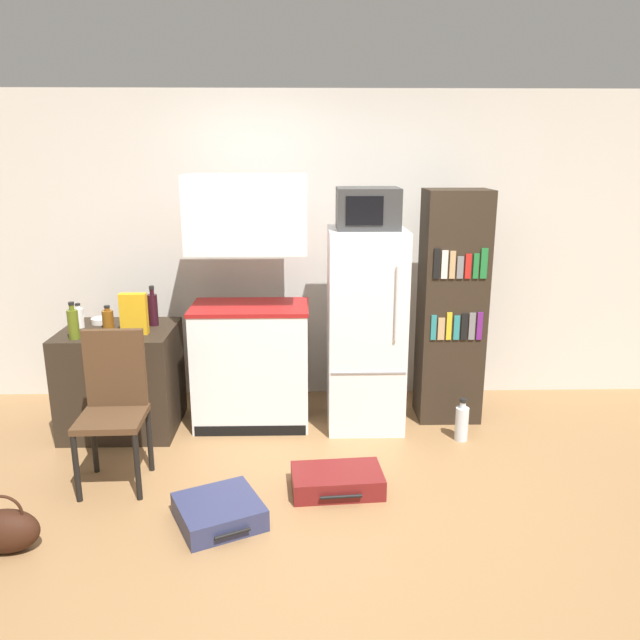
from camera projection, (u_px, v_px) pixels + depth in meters
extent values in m
plane|color=olive|center=(323.00, 515.00, 3.68)|extent=(24.00, 24.00, 0.00)
cube|color=beige|center=(340.00, 248.00, 5.28)|extent=(6.40, 0.10, 2.55)
cube|color=#2D2319|center=(122.00, 379.00, 4.75)|extent=(0.83, 0.70, 0.79)
cube|color=white|center=(252.00, 366.00, 4.84)|extent=(0.87, 0.53, 0.92)
cube|color=maroon|center=(250.00, 307.00, 4.71)|extent=(0.89, 0.54, 0.03)
cube|color=white|center=(247.00, 214.00, 4.53)|extent=(0.87, 0.45, 0.56)
cube|color=black|center=(250.00, 431.00, 4.69)|extent=(0.84, 0.01, 0.08)
cube|color=white|center=(365.00, 329.00, 4.74)|extent=(0.57, 0.59, 1.53)
cube|color=gray|center=(369.00, 373.00, 4.52)|extent=(0.55, 0.01, 0.01)
cylinder|color=silver|center=(396.00, 304.00, 4.38)|extent=(0.02, 0.02, 0.53)
cube|color=#333333|center=(368.00, 208.00, 4.50)|extent=(0.45, 0.38, 0.30)
cube|color=black|center=(365.00, 211.00, 4.32)|extent=(0.26, 0.01, 0.20)
cube|color=#2D2319|center=(452.00, 308.00, 4.83)|extent=(0.48, 0.37, 1.80)
cube|color=teal|center=(434.00, 328.00, 4.67)|extent=(0.04, 0.01, 0.19)
cube|color=tan|center=(441.00, 329.00, 4.67)|extent=(0.05, 0.01, 0.17)
cube|color=gold|center=(449.00, 326.00, 4.67)|extent=(0.04, 0.01, 0.21)
cube|color=teal|center=(457.00, 328.00, 4.67)|extent=(0.04, 0.01, 0.19)
cube|color=black|center=(464.00, 327.00, 4.67)|extent=(0.05, 0.01, 0.20)
cube|color=slate|center=(472.00, 326.00, 4.67)|extent=(0.05, 0.01, 0.21)
cube|color=#661E75|center=(480.00, 326.00, 4.67)|extent=(0.04, 0.01, 0.21)
cube|color=black|center=(437.00, 264.00, 4.54)|extent=(0.05, 0.01, 0.22)
cube|color=silver|center=(445.00, 265.00, 4.54)|extent=(0.05, 0.01, 0.21)
cube|color=tan|center=(452.00, 265.00, 4.54)|extent=(0.04, 0.01, 0.20)
cube|color=slate|center=(460.00, 267.00, 4.55)|extent=(0.05, 0.01, 0.16)
cube|color=red|center=(468.00, 266.00, 4.55)|extent=(0.04, 0.01, 0.18)
cube|color=#1E7033|center=(476.00, 266.00, 4.55)|extent=(0.04, 0.01, 0.18)
cube|color=#1E7033|center=(484.00, 263.00, 4.55)|extent=(0.05, 0.01, 0.22)
cylinder|color=brown|center=(108.00, 320.00, 4.64)|extent=(0.08, 0.08, 0.14)
cylinder|color=brown|center=(107.00, 309.00, 4.62)|extent=(0.04, 0.04, 0.02)
cylinder|color=black|center=(107.00, 307.00, 4.61)|extent=(0.04, 0.04, 0.01)
cylinder|color=#566619|center=(73.00, 324.00, 4.38)|extent=(0.08, 0.08, 0.21)
cylinder|color=#566619|center=(71.00, 308.00, 4.35)|extent=(0.03, 0.03, 0.04)
cylinder|color=black|center=(71.00, 303.00, 4.34)|extent=(0.04, 0.04, 0.02)
cylinder|color=white|center=(79.00, 318.00, 4.67)|extent=(0.07, 0.07, 0.15)
cylinder|color=white|center=(78.00, 307.00, 4.64)|extent=(0.03, 0.03, 0.03)
cylinder|color=black|center=(77.00, 304.00, 4.64)|extent=(0.04, 0.04, 0.01)
cylinder|color=black|center=(153.00, 310.00, 4.71)|extent=(0.07, 0.07, 0.24)
cylinder|color=black|center=(152.00, 292.00, 4.68)|extent=(0.03, 0.03, 0.04)
cylinder|color=black|center=(151.00, 288.00, 4.67)|extent=(0.04, 0.04, 0.02)
cylinder|color=#AD1914|center=(140.00, 313.00, 4.77)|extent=(0.08, 0.08, 0.17)
cylinder|color=#AD1914|center=(139.00, 300.00, 4.75)|extent=(0.04, 0.04, 0.03)
cylinder|color=black|center=(139.00, 297.00, 4.74)|extent=(0.04, 0.04, 0.02)
cylinder|color=silver|center=(101.00, 321.00, 4.80)|extent=(0.15, 0.15, 0.04)
cube|color=gold|center=(134.00, 314.00, 4.48)|extent=(0.19, 0.07, 0.30)
cylinder|color=black|center=(76.00, 469.00, 3.77)|extent=(0.04, 0.04, 0.44)
cylinder|color=black|center=(137.00, 467.00, 3.79)|extent=(0.04, 0.04, 0.44)
cylinder|color=black|center=(94.00, 442.00, 4.12)|extent=(0.04, 0.04, 0.44)
cylinder|color=black|center=(150.00, 440.00, 4.14)|extent=(0.04, 0.04, 0.44)
cube|color=#4C331E|center=(111.00, 419.00, 3.89)|extent=(0.41, 0.41, 0.04)
cube|color=#4C331E|center=(115.00, 368.00, 3.99)|extent=(0.38, 0.06, 0.51)
cube|color=maroon|center=(337.00, 481.00, 3.93)|extent=(0.59, 0.38, 0.13)
cylinder|color=black|center=(341.00, 497.00, 3.75)|extent=(0.26, 0.04, 0.02)
cube|color=navy|center=(219.00, 512.00, 3.59)|extent=(0.60, 0.59, 0.13)
cylinder|color=black|center=(233.00, 534.00, 3.39)|extent=(0.19, 0.11, 0.02)
ellipsoid|color=#33190F|center=(6.00, 531.00, 3.32)|extent=(0.36, 0.20, 0.24)
torus|color=#33190F|center=(3.00, 513.00, 3.29)|extent=(0.21, 0.02, 0.21)
cylinder|color=silver|center=(462.00, 424.00, 4.60)|extent=(0.10, 0.10, 0.25)
cylinder|color=silver|center=(463.00, 405.00, 4.57)|extent=(0.04, 0.04, 0.05)
cylinder|color=black|center=(463.00, 401.00, 4.56)|extent=(0.05, 0.05, 0.03)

